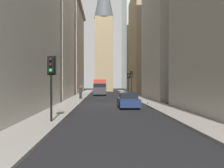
% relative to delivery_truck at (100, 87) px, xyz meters
% --- Properties ---
extents(ground_plane, '(135.00, 135.00, 0.00)m').
position_rel_delivery_truck_xyz_m(ground_plane, '(-19.64, -1.40, -1.46)').
color(ground_plane, black).
extents(sidewalk_right, '(90.00, 2.20, 0.14)m').
position_rel_delivery_truck_xyz_m(sidewalk_right, '(-19.64, 3.10, -1.39)').
color(sidewalk_right, gray).
rests_on(sidewalk_right, ground_plane).
extents(sidewalk_left, '(90.00, 2.20, 0.14)m').
position_rel_delivery_truck_xyz_m(sidewalk_left, '(-19.64, -5.90, -1.39)').
color(sidewalk_left, gray).
rests_on(sidewalk_left, ground_plane).
extents(building_left_far, '(14.34, 10.00, 21.48)m').
position_rel_delivery_truck_xyz_m(building_left_far, '(8.79, -12.00, 9.28)').
color(building_left_far, '#9E8966').
rests_on(building_left_far, ground_plane).
extents(building_left_midfar, '(13.10, 10.50, 22.37)m').
position_rel_delivery_truck_xyz_m(building_left_midfar, '(-11.03, -11.99, 9.74)').
color(building_left_midfar, '#B7B2A5').
rests_on(building_left_midfar, ground_plane).
extents(building_right_midfar, '(12.02, 10.00, 27.10)m').
position_rel_delivery_truck_xyz_m(building_right_midfar, '(-10.64, 9.20, 12.09)').
color(building_right_midfar, beige).
rests_on(building_right_midfar, ground_plane).
extents(building_right_far, '(17.53, 10.50, 20.27)m').
position_rel_delivery_truck_xyz_m(building_right_far, '(8.36, 9.19, 8.69)').
color(building_right_far, '#A8A091').
rests_on(building_right_far, ground_plane).
extents(church_spire, '(5.09, 5.09, 31.54)m').
position_rel_delivery_truck_xyz_m(church_spire, '(18.66, -0.90, 15.04)').
color(church_spire, '#9E8966').
rests_on(church_spire, ground_plane).
extents(delivery_truck, '(6.46, 2.25, 2.84)m').
position_rel_delivery_truck_xyz_m(delivery_truck, '(0.00, 0.00, 0.00)').
color(delivery_truck, red).
rests_on(delivery_truck, ground_plane).
extents(sedan_navy, '(4.30, 1.78, 1.42)m').
position_rel_delivery_truck_xyz_m(sedan_navy, '(-22.75, -2.80, -0.80)').
color(sedan_navy, navy).
rests_on(sedan_navy, ground_plane).
extents(traffic_light_foreground, '(0.43, 0.52, 3.73)m').
position_rel_delivery_truck_xyz_m(traffic_light_foreground, '(-31.44, 2.51, 1.42)').
color(traffic_light_foreground, black).
rests_on(traffic_light_foreground, sidewalk_right).
extents(traffic_light_midblock, '(0.43, 0.52, 4.13)m').
position_rel_delivery_truck_xyz_m(traffic_light_midblock, '(-4.62, -5.29, 1.72)').
color(traffic_light_midblock, black).
rests_on(traffic_light_midblock, sidewalk_left).
extents(traffic_light_far_junction, '(0.43, 0.52, 4.06)m').
position_rel_delivery_truck_xyz_m(traffic_light_far_junction, '(3.24, -5.67, 1.66)').
color(traffic_light_far_junction, black).
rests_on(traffic_light_far_junction, sidewalk_left).
extents(pedestrian, '(0.26, 0.44, 1.74)m').
position_rel_delivery_truck_xyz_m(pedestrian, '(-12.48, 2.48, -0.37)').
color(pedestrian, black).
rests_on(pedestrian, sidewalk_right).
extents(discarded_bottle, '(0.07, 0.07, 0.27)m').
position_rel_delivery_truck_xyz_m(discarded_bottle, '(-20.94, -4.98, -1.21)').
color(discarded_bottle, '#236033').
rests_on(discarded_bottle, sidewalk_left).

